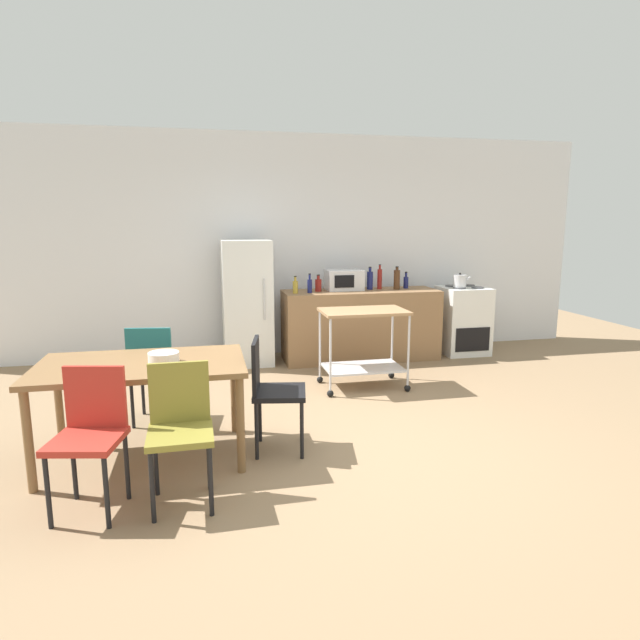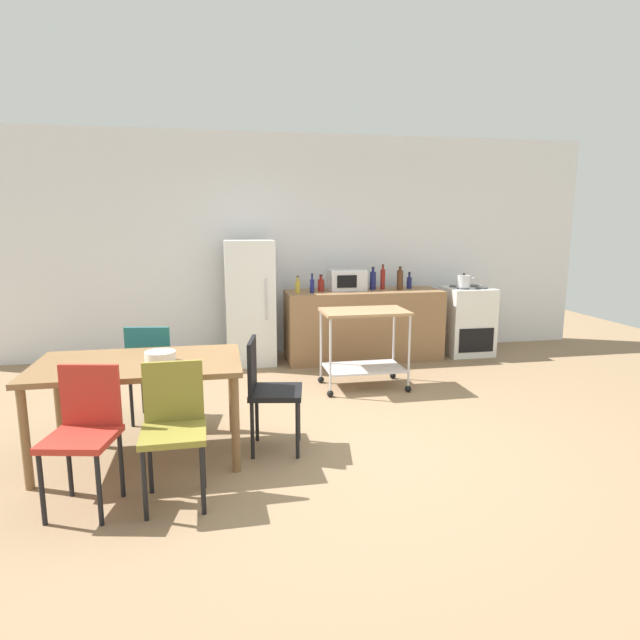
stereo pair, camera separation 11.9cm
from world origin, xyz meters
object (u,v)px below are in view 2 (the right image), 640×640
Objects in this scene: stove_oven at (467,321)px; bottle_wine at (383,279)px; bottle_olive_oil at (298,286)px; bottle_soy_sauce at (321,285)px; microwave at (347,280)px; chair_black at (267,386)px; bottle_sesame_oil at (400,279)px; bottle_sparkling_water at (312,285)px; bottle_vinegar at (373,280)px; chair_olive at (174,423)px; kettle at (464,281)px; fruit_bowl at (160,357)px; chair_red at (84,427)px; dining_table at (139,372)px; kitchen_cart at (364,336)px; refrigerator at (250,302)px; chair_teal at (153,366)px; bottle_soda at (409,282)px.

stove_oven is 1.31m from bottle_wine.
bottle_olive_oil and bottle_soy_sauce have the same top height.
microwave is at bearing 11.65° from bottle_soy_sauce.
bottle_sesame_oil is (1.98, 2.61, 0.51)m from chair_black.
bottle_vinegar is at bearing 11.52° from bottle_sparkling_water.
chair_olive is 4.73m from kettle.
chair_olive is 3.51m from bottle_sparkling_water.
bottle_wine is at bearing 46.37° from fruit_bowl.
chair_red is 5.26m from stove_oven.
bottle_sesame_oil reaches higher than dining_table.
bottle_vinegar is at bearing -3.10° from microwave.
kettle reaches higher than stove_oven.
kitchen_cart is (2.36, 2.04, 0.05)m from chair_red.
stove_oven is 2.92m from refrigerator.
bottle_wine reaches higher than chair_teal.
stove_oven reaches higher than kitchen_cart.
microwave is (0.12, 1.29, 0.46)m from kitchen_cart.
microwave reaches higher than stove_oven.
kitchen_cart is 1.42m from bottle_vinegar.
kitchen_cart is 4.07× the size of fruit_bowl.
bottle_soda is at bearing 175.27° from stove_oven.
chair_olive is at bearing 9.59° from chair_red.
chair_teal is at bearing -144.76° from bottle_wine.
chair_red is at bearing -126.80° from microwave.
chair_red is 3.69× the size of bottle_sparkling_water.
chair_black is 3.46m from bottle_soda.
kitchen_cart is at bearing -127.18° from bottle_soda.
kitchen_cart is (2.12, 1.35, -0.10)m from dining_table.
chair_black is 3.98× the size of fruit_bowl.
bottle_wine reaches higher than chair_black.
kettle is (-0.12, -0.10, 0.55)m from stove_oven.
fruit_bowl is (-2.92, -2.67, -0.20)m from bottle_soda.
kitchen_cart is 3.78× the size of bottle_sparkling_water.
refrigerator is at bearing 72.85° from fruit_bowl.
chair_olive is 4.86m from stove_oven.
bottle_olive_oil is (0.62, 2.51, 0.47)m from chair_black.
chair_black is at bearing -115.57° from microwave.
bottle_soy_sauce is 1.20m from bottle_soda.
fruit_bowl is (-0.83, -2.69, 0.01)m from refrigerator.
bottle_olive_oil is (-0.55, 1.10, 0.41)m from kitchen_cart.
kettle is (1.53, -0.18, -0.03)m from microwave.
chair_olive is 4.06× the size of bottle_soda.
bottle_sparkling_water is at bearing 69.43° from chair_red.
kettle is at bearing -38.16° from chair_black.
bottle_sesame_oil reaches higher than chair_red.
chair_black is 0.92m from chair_olive.
chair_teal is 4.29m from stove_oven.
dining_table is at bearing -126.34° from bottle_soy_sauce.
kitchen_cart is 1.29m from bottle_olive_oil.
dining_table is 0.97m from chair_black.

